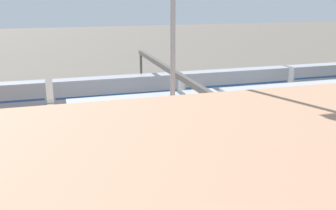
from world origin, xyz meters
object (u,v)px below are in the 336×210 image
Objects in this scene: train_on_track_4 at (219,105)px; light_mast_1 at (173,18)px; train_on_track_1 at (117,90)px; train_on_track_7 at (94,158)px; signal_gantry at (174,76)px.

light_mast_1 is (15.29, 23.71, 15.28)m from train_on_track_4.
train_on_track_1 is at bearing -47.27° from train_on_track_4.
train_on_track_1 is 2.54× the size of train_on_track_4.
train_on_track_7 is (7.59, 30.00, 0.01)m from train_on_track_1.
light_mast_1 reaches higher than train_on_track_1.
train_on_track_7 is (21.44, 15.00, 0.03)m from train_on_track_4.
train_on_track_7 is at bearing -54.77° from light_mast_1.
train_on_track_7 is at bearing 47.40° from signal_gantry.
train_on_track_7 is 2.12× the size of signal_gantry.
train_on_track_1 is 17.04m from signal_gantry.
light_mast_1 is 26.87m from signal_gantry.
train_on_track_7 is 21.02m from signal_gantry.
signal_gantry is at bearing 0.00° from train_on_track_4.
light_mast_1 reaches higher than train_on_track_4.
train_on_track_1 is 4.25× the size of light_mast_1.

